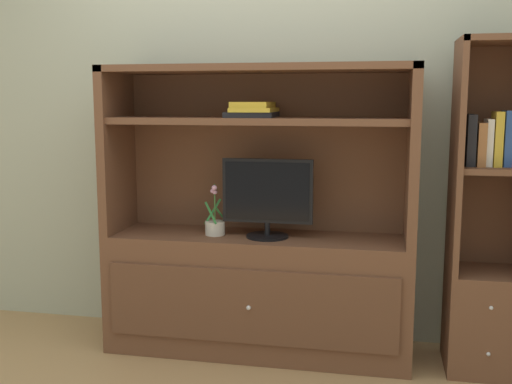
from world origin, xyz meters
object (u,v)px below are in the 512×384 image
(media_console, at_px, (258,262))
(bookshelf_tall, at_px, (486,260))
(upright_book_row, at_px, (489,141))
(magazine_stack, at_px, (253,110))
(potted_plant, at_px, (215,225))
(tv_monitor, at_px, (267,197))

(media_console, distance_m, bookshelf_tall, 1.20)
(upright_book_row, bearing_deg, bookshelf_tall, 25.99)
(magazine_stack, bearing_deg, potted_plant, -171.11)
(media_console, distance_m, potted_plant, 0.31)
(potted_plant, height_order, upright_book_row, upright_book_row)
(tv_monitor, bearing_deg, upright_book_row, 1.63)
(media_console, height_order, potted_plant, media_console)
(magazine_stack, bearing_deg, bookshelf_tall, 0.34)
(potted_plant, xyz_separation_m, upright_book_row, (1.41, 0.03, 0.48))
(potted_plant, bearing_deg, bookshelf_tall, 1.59)
(tv_monitor, height_order, magazine_stack, magazine_stack)
(magazine_stack, distance_m, bookshelf_tall, 1.44)
(potted_plant, bearing_deg, magazine_stack, 8.89)
(tv_monitor, height_order, potted_plant, tv_monitor)
(media_console, xyz_separation_m, tv_monitor, (0.06, -0.04, 0.37))
(media_console, xyz_separation_m, magazine_stack, (-0.03, -0.00, 0.84))
(media_console, xyz_separation_m, upright_book_row, (1.18, -0.01, 0.69))
(media_console, height_order, magazine_stack, media_console)
(media_console, bearing_deg, magazine_stack, -175.42)
(upright_book_row, bearing_deg, media_console, 179.71)
(tv_monitor, bearing_deg, magazine_stack, 157.34)
(potted_plant, distance_m, bookshelf_tall, 1.44)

